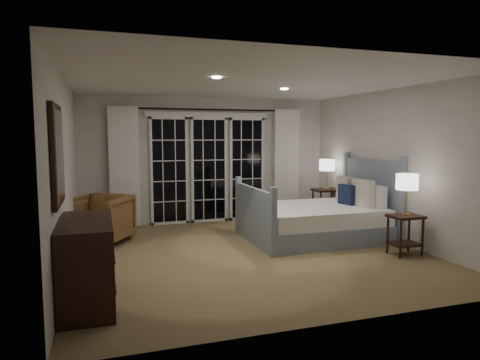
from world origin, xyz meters
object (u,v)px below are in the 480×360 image
object	(u,v)px
nightstand_right	(326,200)
lamp_left	(407,182)
armchair	(100,219)
bed	(318,219)
dresser	(87,262)
nightstand_left	(405,229)
lamp_right	(327,165)

from	to	relation	value
nightstand_right	lamp_left	size ratio (longest dim) A/B	1.11
lamp_left	armchair	distance (m)	4.77
lamp_left	armchair	bearing A→B (deg)	153.69
armchair	nightstand_right	bearing A→B (deg)	37.43
bed	armchair	bearing A→B (deg)	167.25
armchair	lamp_left	bearing A→B (deg)	5.52
lamp_left	dresser	xyz separation A→B (m)	(-4.36, -0.50, -0.63)
bed	dresser	world-z (taller)	bed
dresser	bed	bearing A→B (deg)	26.21
bed	dresser	size ratio (longest dim) A/B	1.82
bed	lamp_left	distance (m)	1.65
bed	armchair	size ratio (longest dim) A/B	2.61
nightstand_left	armchair	world-z (taller)	armchair
lamp_left	dresser	size ratio (longest dim) A/B	0.48
nightstand_right	dresser	size ratio (longest dim) A/B	0.54
nightstand_right	armchair	world-z (taller)	armchair
lamp_left	armchair	world-z (taller)	lamp_left
lamp_left	nightstand_left	bearing A→B (deg)	180.00
nightstand_left	nightstand_right	bearing A→B (deg)	87.24
bed	nightstand_left	size ratio (longest dim) A/B	3.83
nightstand_left	lamp_right	distance (m)	2.63
lamp_right	dresser	world-z (taller)	lamp_right
nightstand_left	armchair	xyz separation A→B (m)	(-4.23, 2.09, 0.01)
armchair	bed	bearing A→B (deg)	19.08
lamp_left	bed	bearing A→B (deg)	118.91
lamp_left	lamp_right	bearing A→B (deg)	87.24
nightstand_left	lamp_right	bearing A→B (deg)	87.24
nightstand_left	nightstand_right	world-z (taller)	nightstand_right
lamp_right	armchair	bearing A→B (deg)	-174.40
nightstand_right	armchair	bearing A→B (deg)	-174.40
armchair	dresser	distance (m)	2.59
lamp_right	dresser	bearing A→B (deg)	-146.06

